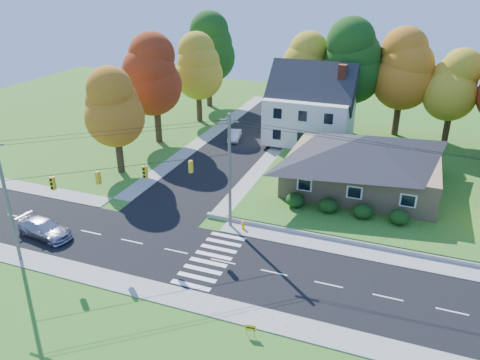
# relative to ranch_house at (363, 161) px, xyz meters

# --- Properties ---
(ground) EXTENTS (120.00, 120.00, 0.00)m
(ground) POSITION_rel_ranch_house_xyz_m (-8.00, -16.00, -3.27)
(ground) COLOR #3D7923
(road_main) EXTENTS (90.00, 8.00, 0.02)m
(road_main) POSITION_rel_ranch_house_xyz_m (-8.00, -16.00, -3.26)
(road_main) COLOR black
(road_main) RESTS_ON ground
(road_cross) EXTENTS (8.00, 44.00, 0.02)m
(road_cross) POSITION_rel_ranch_house_xyz_m (-16.00, 10.00, -3.25)
(road_cross) COLOR black
(road_cross) RESTS_ON ground
(sidewalk_north) EXTENTS (90.00, 2.00, 0.08)m
(sidewalk_north) POSITION_rel_ranch_house_xyz_m (-8.00, -11.00, -3.23)
(sidewalk_north) COLOR #9C9A90
(sidewalk_north) RESTS_ON ground
(sidewalk_south) EXTENTS (90.00, 2.00, 0.08)m
(sidewalk_south) POSITION_rel_ranch_house_xyz_m (-8.00, -21.00, -3.23)
(sidewalk_south) COLOR #9C9A90
(sidewalk_south) RESTS_ON ground
(lawn) EXTENTS (30.00, 30.00, 0.50)m
(lawn) POSITION_rel_ranch_house_xyz_m (5.00, 5.00, -3.02)
(lawn) COLOR #3D7923
(lawn) RESTS_ON ground
(ranch_house) EXTENTS (14.60, 10.60, 5.40)m
(ranch_house) POSITION_rel_ranch_house_xyz_m (0.00, 0.00, 0.00)
(ranch_house) COLOR tan
(ranch_house) RESTS_ON lawn
(colonial_house) EXTENTS (10.40, 8.40, 9.60)m
(colonial_house) POSITION_rel_ranch_house_xyz_m (-7.96, 12.00, 1.32)
(colonial_house) COLOR silver
(colonial_house) RESTS_ON lawn
(hedge_row) EXTENTS (10.70, 1.70, 1.27)m
(hedge_row) POSITION_rel_ranch_house_xyz_m (-0.50, -6.20, -2.13)
(hedge_row) COLOR #163A10
(hedge_row) RESTS_ON lawn
(traffic_infrastructure) EXTENTS (38.10, 10.66, 10.00)m
(traffic_infrastructure) POSITION_rel_ranch_house_xyz_m (-8.15, -14.65, 1.88)
(traffic_infrastructure) COLOR #666059
(traffic_infrastructure) RESTS_ON ground
(tree_lot_0) EXTENTS (6.72, 6.72, 12.51)m
(tree_lot_0) POSITION_rel_ranch_house_xyz_m (-10.00, 18.00, 5.04)
(tree_lot_0) COLOR #3F2A19
(tree_lot_0) RESTS_ON lawn
(tree_lot_1) EXTENTS (7.84, 7.84, 14.60)m
(tree_lot_1) POSITION_rel_ranch_house_xyz_m (-4.00, 17.00, 6.35)
(tree_lot_1) COLOR #3F2A19
(tree_lot_1) RESTS_ON lawn
(tree_lot_2) EXTENTS (7.28, 7.28, 13.56)m
(tree_lot_2) POSITION_rel_ranch_house_xyz_m (2.00, 18.00, 5.70)
(tree_lot_2) COLOR #3F2A19
(tree_lot_2) RESTS_ON lawn
(tree_lot_3) EXTENTS (6.16, 6.16, 11.47)m
(tree_lot_3) POSITION_rel_ranch_house_xyz_m (8.00, 17.00, 4.39)
(tree_lot_3) COLOR #3F2A19
(tree_lot_3) RESTS_ON lawn
(tree_west_0) EXTENTS (6.16, 6.16, 11.47)m
(tree_west_0) POSITION_rel_ranch_house_xyz_m (-25.00, -4.00, 3.89)
(tree_west_0) COLOR #3F2A19
(tree_west_0) RESTS_ON ground
(tree_west_1) EXTENTS (7.28, 7.28, 13.56)m
(tree_west_1) POSITION_rel_ranch_house_xyz_m (-26.00, 6.00, 5.20)
(tree_west_1) COLOR #3F2A19
(tree_west_1) RESTS_ON ground
(tree_west_2) EXTENTS (6.72, 6.72, 12.51)m
(tree_west_2) POSITION_rel_ranch_house_xyz_m (-25.00, 16.00, 4.54)
(tree_west_2) COLOR #3F2A19
(tree_west_2) RESTS_ON ground
(tree_west_3) EXTENTS (7.84, 7.84, 14.60)m
(tree_west_3) POSITION_rel_ranch_house_xyz_m (-27.00, 24.00, 5.85)
(tree_west_3) COLOR #3F2A19
(tree_west_3) RESTS_ON ground
(silver_sedan) EXTENTS (5.30, 2.77, 1.47)m
(silver_sedan) POSITION_rel_ranch_house_xyz_m (-23.14, -17.81, -2.51)
(silver_sedan) COLOR #A0A0B2
(silver_sedan) RESTS_ON road_main
(white_car) EXTENTS (2.04, 3.93, 1.23)m
(white_car) POSITION_rel_ranch_house_xyz_m (-17.19, 9.94, -2.63)
(white_car) COLOR silver
(white_car) RESTS_ON road_cross
(fire_hydrant) EXTENTS (0.43, 0.33, 0.75)m
(fire_hydrant) POSITION_rel_ranch_house_xyz_m (-8.27, -10.96, -2.91)
(fire_hydrant) COLOR #FFC100
(fire_hydrant) RESTS_ON ground
(yard_sign) EXTENTS (0.66, 0.13, 0.83)m
(yard_sign) POSITION_rel_ranch_house_xyz_m (-3.46, -22.63, -2.67)
(yard_sign) COLOR black
(yard_sign) RESTS_ON ground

